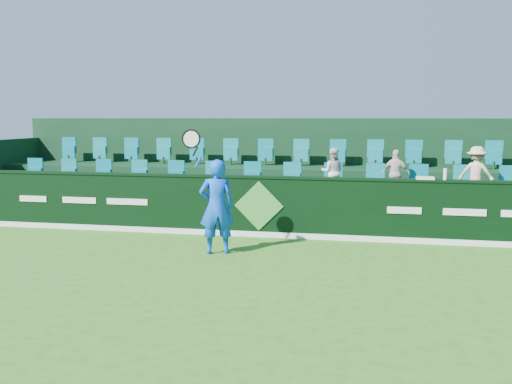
% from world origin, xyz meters
% --- Properties ---
extents(ground, '(60.00, 60.00, 0.00)m').
position_xyz_m(ground, '(0.00, 0.00, 0.00)').
color(ground, '#2D6718').
rests_on(ground, ground).
extents(sponsor_hoarding, '(16.00, 0.25, 1.35)m').
position_xyz_m(sponsor_hoarding, '(0.00, 4.00, 0.67)').
color(sponsor_hoarding, black).
rests_on(sponsor_hoarding, ground).
extents(stand_tier_front, '(16.00, 2.00, 0.80)m').
position_xyz_m(stand_tier_front, '(0.00, 5.10, 0.40)').
color(stand_tier_front, black).
rests_on(stand_tier_front, ground).
extents(stand_tier_back, '(16.00, 1.80, 1.30)m').
position_xyz_m(stand_tier_back, '(0.00, 7.00, 0.65)').
color(stand_tier_back, black).
rests_on(stand_tier_back, ground).
extents(stand_rear, '(16.00, 4.10, 2.60)m').
position_xyz_m(stand_rear, '(0.00, 7.44, 1.22)').
color(stand_rear, black).
rests_on(stand_rear, ground).
extents(seat_row_front, '(13.50, 0.50, 0.60)m').
position_xyz_m(seat_row_front, '(0.00, 5.50, 1.10)').
color(seat_row_front, '#087181').
rests_on(seat_row_front, stand_tier_front).
extents(seat_row_back, '(13.50, 0.50, 0.60)m').
position_xyz_m(seat_row_back, '(0.00, 7.30, 1.60)').
color(seat_row_back, '#087181').
rests_on(seat_row_back, stand_tier_back).
extents(tennis_player, '(1.11, 0.65, 2.48)m').
position_xyz_m(tennis_player, '(-0.51, 2.24, 0.93)').
color(tennis_player, blue).
rests_on(tennis_player, ground).
extents(spectator_left, '(0.57, 0.45, 1.12)m').
position_xyz_m(spectator_left, '(1.52, 5.12, 1.36)').
color(spectator_left, silver).
rests_on(spectator_left, stand_tier_front).
extents(spectator_middle, '(0.69, 0.41, 1.10)m').
position_xyz_m(spectator_middle, '(2.96, 5.12, 1.35)').
color(spectator_middle, beige).
rests_on(spectator_middle, stand_tier_front).
extents(spectator_right, '(0.87, 0.67, 1.19)m').
position_xyz_m(spectator_right, '(4.70, 5.12, 1.40)').
color(spectator_right, beige).
rests_on(spectator_right, stand_tier_front).
extents(towel, '(0.36, 0.23, 0.05)m').
position_xyz_m(towel, '(3.50, 4.00, 1.38)').
color(towel, silver).
rests_on(towel, sponsor_hoarding).
extents(drinks_bottle, '(0.07, 0.07, 0.23)m').
position_xyz_m(drinks_bottle, '(3.90, 4.00, 1.47)').
color(drinks_bottle, white).
rests_on(drinks_bottle, sponsor_hoarding).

